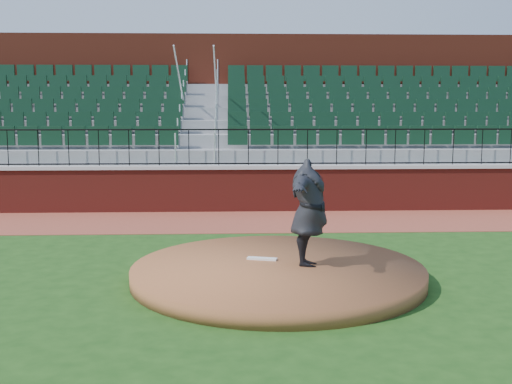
{
  "coord_description": "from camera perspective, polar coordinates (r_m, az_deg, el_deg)",
  "views": [
    {
      "loc": [
        -0.46,
        -10.47,
        2.96
      ],
      "look_at": [
        0.0,
        1.5,
        1.3
      ],
      "focal_mm": 43.87,
      "sensor_mm": 36.0,
      "label": 1
    }
  ],
  "objects": [
    {
      "name": "wall_railing",
      "position": [
        17.51,
        -0.7,
        4.09
      ],
      "size": [
        34.0,
        0.05,
        1.0
      ],
      "primitive_type": null,
      "color": "black",
      "rests_on": "wall_cap"
    },
    {
      "name": "concourse_wall",
      "position": [
        23.0,
        -1.07,
        7.36
      ],
      "size": [
        34.0,
        0.5,
        5.5
      ],
      "primitive_type": "cube",
      "color": "maroon",
      "rests_on": "ground"
    },
    {
      "name": "warning_track",
      "position": [
        16.15,
        -0.54,
        -2.66
      ],
      "size": [
        34.0,
        3.2,
        0.01
      ],
      "primitive_type": "cube",
      "color": "brown",
      "rests_on": "ground"
    },
    {
      "name": "ground",
      "position": [
        10.89,
        0.31,
        -7.88
      ],
      "size": [
        90.0,
        90.0,
        0.0
      ],
      "primitive_type": "plane",
      "color": "#193F12",
      "rests_on": "ground"
    },
    {
      "name": "field_wall",
      "position": [
        17.63,
        -0.69,
        0.19
      ],
      "size": [
        34.0,
        0.35,
        1.2
      ],
      "primitive_type": "cube",
      "color": "maroon",
      "rests_on": "ground"
    },
    {
      "name": "pitching_rubber",
      "position": [
        11.14,
        0.55,
        -6.1
      ],
      "size": [
        0.54,
        0.26,
        0.04
      ],
      "primitive_type": "cube",
      "rotation": [
        0.0,
        0.0,
        -0.26
      ],
      "color": "white",
      "rests_on": "pitchers_mound"
    },
    {
      "name": "pitcher",
      "position": [
        10.6,
        4.85,
        -1.88
      ],
      "size": [
        1.05,
        2.33,
        1.83
      ],
      "primitive_type": "imported",
      "rotation": [
        0.0,
        0.0,
        1.37
      ],
      "color": "black",
      "rests_on": "pitchers_mound"
    },
    {
      "name": "seating_stands",
      "position": [
        20.21,
        -0.91,
        6.01
      ],
      "size": [
        34.0,
        5.1,
        4.6
      ],
      "primitive_type": null,
      "color": "gray",
      "rests_on": "ground"
    },
    {
      "name": "pitchers_mound",
      "position": [
        10.77,
        1.98,
        -7.37
      ],
      "size": [
        4.99,
        4.99,
        0.25
      ],
      "primitive_type": "cylinder",
      "color": "brown",
      "rests_on": "ground"
    },
    {
      "name": "wall_cap",
      "position": [
        17.56,
        -0.7,
        2.29
      ],
      "size": [
        34.0,
        0.45,
        0.1
      ],
      "primitive_type": "cube",
      "color": "#B7B7B7",
      "rests_on": "field_wall"
    }
  ]
}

